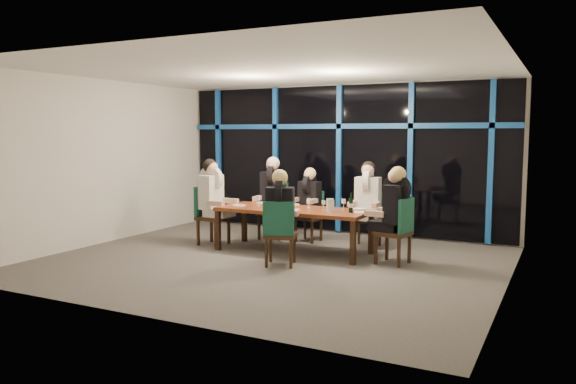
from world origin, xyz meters
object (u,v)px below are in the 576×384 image
chair_near_mid (280,230)px  diner_end_left (213,189)px  diner_near_mid (280,203)px  dining_table (293,212)px  diner_end_right (394,201)px  water_pitcher (330,205)px  diner_far_left (272,186)px  chair_far_left (274,207)px  chair_end_left (209,212)px  chair_far_right (368,214)px  chair_end_right (399,228)px  diner_far_right (367,192)px  chair_far_mid (311,213)px  diner_far_mid (309,194)px  wine_bottle (351,205)px

chair_near_mid → diner_end_left: (-1.86, 0.95, 0.45)m
diner_end_left → diner_near_mid: size_ratio=1.05×
dining_table → diner_end_right: (1.77, -0.09, 0.31)m
water_pitcher → diner_end_right: bearing=-20.8°
diner_end_left → diner_near_mid: (1.84, -0.87, -0.05)m
diner_far_left → diner_end_right: 2.88m
chair_far_left → diner_end_right: 2.96m
chair_end_left → chair_far_right: bearing=-64.2°
chair_far_left → chair_end_right: bearing=-32.3°
dining_table → chair_end_left: 1.68m
diner_far_right → chair_end_left: bearing=-162.5°
diner_end_right → dining_table: bearing=-83.6°
diner_near_mid → chair_far_right: bearing=-128.1°
chair_far_left → water_pitcher: bearing=-44.7°
dining_table → chair_end_right: chair_end_right is taller
chair_far_right → chair_end_left: bearing=-160.8°
chair_far_mid → diner_near_mid: bearing=-73.3°
water_pitcher → chair_near_mid: bearing=-136.5°
chair_end_left → diner_far_left: (0.75, 1.03, 0.43)m
diner_far_mid → wine_bottle: bearing=-34.9°
dining_table → wine_bottle: 1.06m
diner_end_left → wine_bottle: size_ratio=3.23×
chair_far_left → diner_far_right: 1.96m
chair_end_left → diner_far_right: size_ratio=1.05×
diner_near_mid → chair_near_mid: bearing=90.0°
chair_far_mid → chair_end_left: 1.90m
chair_far_mid → diner_near_mid: 2.12m
chair_far_right → diner_end_left: bearing=-160.0°
chair_end_left → diner_end_left: bearing=-90.0°
diner_far_mid → diner_far_right: diner_far_right is taller
chair_end_right → diner_near_mid: size_ratio=1.05×
chair_far_mid → chair_far_left: bearing=-172.6°
diner_end_right → wine_bottle: size_ratio=3.14×
dining_table → chair_near_mid: bearing=-74.9°
chair_far_right → water_pitcher: bearing=-106.8°
dining_table → diner_near_mid: (0.25, -0.95, 0.28)m
chair_end_right → chair_end_left: bearing=-81.2°
diner_far_left → diner_far_mid: 0.76m
dining_table → diner_far_left: 1.37m
diner_far_mid → diner_far_right: 1.16m
chair_far_left → chair_near_mid: bearing=-69.7°
chair_far_right → diner_end_right: (0.79, -1.15, 0.41)m
chair_far_left → wine_bottle: chair_far_left is taller
chair_far_left → diner_end_right: diner_end_right is taller
diner_far_left → wine_bottle: 2.20m
diner_far_left → wine_bottle: bearing=-36.4°
diner_far_right → diner_near_mid: size_ratio=1.03×
diner_far_mid → diner_end_left: (-1.41, -1.08, 0.11)m
dining_table → water_pitcher: bearing=-8.0°
dining_table → chair_far_left: 1.41m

